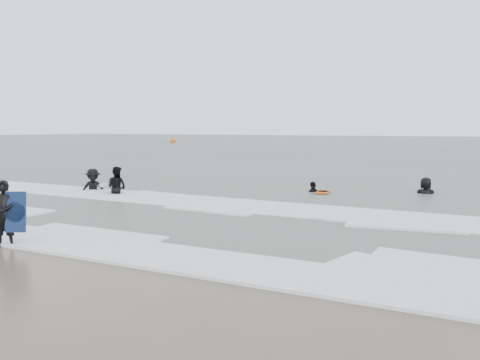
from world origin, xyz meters
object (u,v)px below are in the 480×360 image
at_px(surfer_centre, 6,247).
at_px(surfer_wading, 117,195).
at_px(surfer_right_far, 425,195).
at_px(buoy, 173,141).
at_px(surfer_right_near, 313,193).
at_px(surfer_breaker, 93,192).

distance_m(surfer_centre, surfer_wading, 8.53).
bearing_deg(surfer_wading, surfer_right_far, -156.45).
bearing_deg(surfer_wading, buoy, -61.25).
relative_size(surfer_right_near, buoy, 1.00).
bearing_deg(surfer_right_near, buoy, -105.37).
bearing_deg(buoy, surfer_wading, -57.10).
distance_m(surfer_centre, surfer_right_far, 16.00).
distance_m(surfer_wading, surfer_breaker, 1.75).
height_order(surfer_wading, surfer_breaker, surfer_breaker).
xyz_separation_m(surfer_wading, surfer_breaker, (-1.70, 0.40, 0.00)).
xyz_separation_m(surfer_right_near, buoy, (-44.20, 52.91, 0.42)).
relative_size(surfer_breaker, surfer_right_near, 1.14).
bearing_deg(surfer_right_far, surfer_centre, 46.98).
distance_m(surfer_right_near, buoy, 68.95).
distance_m(surfer_breaker, buoy, 67.04).
bearing_deg(surfer_right_far, surfer_wading, 14.86).
bearing_deg(surfer_breaker, surfer_wading, -60.84).
bearing_deg(surfer_wading, surfer_breaker, -17.27).
height_order(surfer_right_far, buoy, buoy).
bearing_deg(buoy, surfer_right_far, -46.53).
distance_m(surfer_centre, buoy, 76.72).
xyz_separation_m(surfer_centre, buoy, (-40.56, 65.12, 0.42)).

